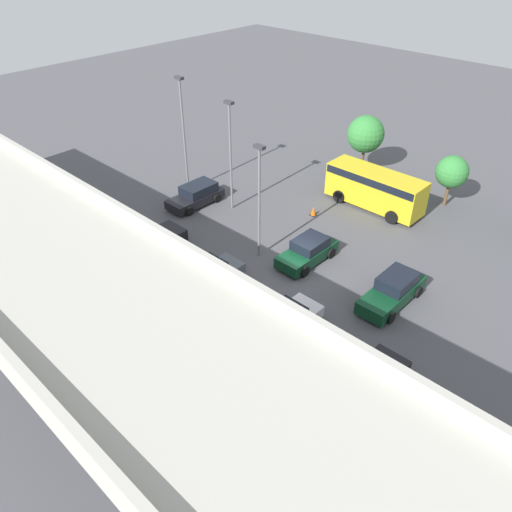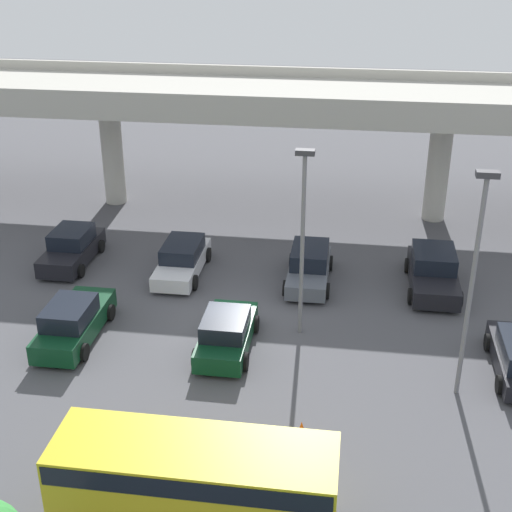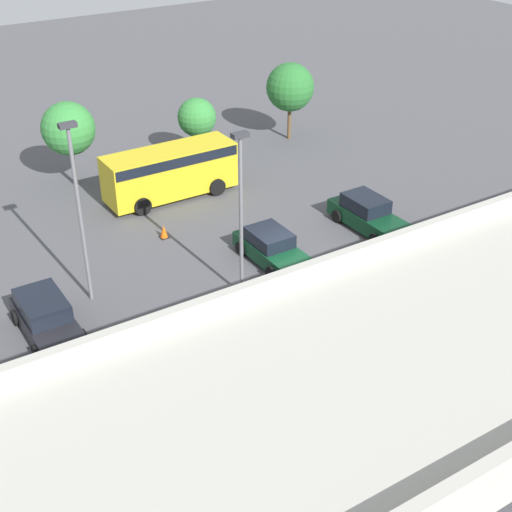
% 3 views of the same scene
% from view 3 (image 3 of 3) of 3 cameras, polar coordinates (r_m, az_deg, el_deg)
% --- Properties ---
extents(ground_plane, '(116.38, 116.38, 0.00)m').
position_cam_3_polar(ground_plane, '(33.31, 2.57, -1.16)').
color(ground_plane, '#4C4C51').
extents(parked_car_0, '(2.06, 4.47, 1.68)m').
position_cam_3_polar(parked_car_0, '(34.86, 19.32, -0.01)').
color(parked_car_0, black).
rests_on(parked_car_0, ground_plane).
extents(parked_car_1, '(2.02, 4.85, 1.68)m').
position_cam_3_polar(parked_car_1, '(36.97, 8.97, 3.25)').
color(parked_car_1, '#0C381E').
rests_on(parked_car_1, ground_plane).
extents(parked_car_2, '(2.03, 4.75, 1.51)m').
position_cam_3_polar(parked_car_2, '(31.41, 12.37, -2.52)').
color(parked_car_2, silver).
rests_on(parked_car_2, ground_plane).
extents(parked_car_3, '(2.04, 4.35, 1.55)m').
position_cam_3_polar(parked_car_3, '(33.64, 1.24, 0.65)').
color(parked_car_3, '#0C381E').
rests_on(parked_car_3, ground_plane).
extents(parked_car_4, '(2.02, 4.53, 1.60)m').
position_cam_3_polar(parked_car_4, '(28.11, 3.62, -6.01)').
color(parked_car_4, '#515660').
rests_on(parked_car_4, ground_plane).
extents(parked_car_5, '(2.26, 4.84, 1.72)m').
position_cam_3_polar(parked_car_5, '(25.76, -6.29, -10.01)').
color(parked_car_5, black).
rests_on(parked_car_5, ground_plane).
extents(parked_car_6, '(2.10, 4.47, 1.55)m').
position_cam_3_polar(parked_car_6, '(30.05, -16.45, -4.73)').
color(parked_car_6, black).
rests_on(parked_car_6, ground_plane).
extents(shuttle_bus, '(7.37, 2.62, 2.81)m').
position_cam_3_polar(shuttle_bus, '(39.84, -6.90, 6.92)').
color(shuttle_bus, gold).
rests_on(shuttle_bus, ground_plane).
extents(lamp_post_near_aisle, '(0.70, 0.35, 8.07)m').
position_cam_3_polar(lamp_post_near_aisle, '(29.81, -14.04, 4.25)').
color(lamp_post_near_aisle, slate).
rests_on(lamp_post_near_aisle, ground_plane).
extents(lamp_post_mid_lot, '(0.70, 0.35, 7.53)m').
position_cam_3_polar(lamp_post_mid_lot, '(29.38, -1.22, 4.21)').
color(lamp_post_mid_lot, slate).
rests_on(lamp_post_mid_lot, ground_plane).
extents(tree_front_left, '(3.13, 3.13, 5.07)m').
position_cam_3_polar(tree_front_left, '(47.49, 2.74, 13.33)').
color(tree_front_left, brown).
rests_on(tree_front_left, ground_plane).
extents(tree_front_right, '(2.37, 2.37, 3.95)m').
position_cam_3_polar(tree_front_right, '(44.33, -4.76, 10.98)').
color(tree_front_right, brown).
rests_on(tree_front_right, ground_plane).
extents(tree_front_far_right, '(3.02, 3.02, 4.93)m').
position_cam_3_polar(tree_front_far_right, '(41.78, -14.79, 9.81)').
color(tree_front_far_right, brown).
rests_on(tree_front_far_right, ground_plane).
extents(traffic_cone, '(0.44, 0.44, 0.70)m').
position_cam_3_polar(traffic_cone, '(36.16, -7.38, 1.93)').
color(traffic_cone, black).
rests_on(traffic_cone, ground_plane).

